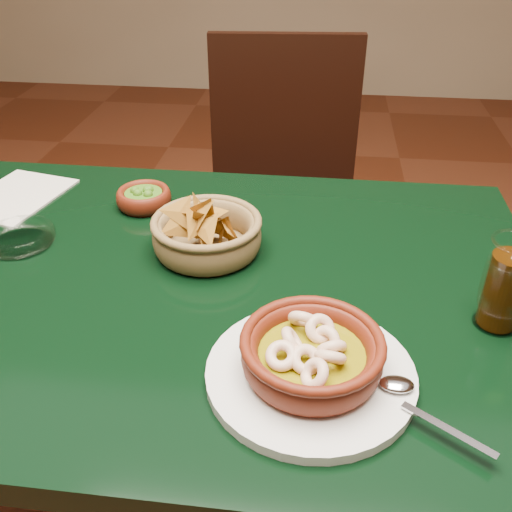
# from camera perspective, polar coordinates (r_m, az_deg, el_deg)

# --- Properties ---
(dining_table) EXTENTS (1.20, 0.80, 0.75)m
(dining_table) POSITION_cam_1_polar(r_m,az_deg,el_deg) (0.99, -7.95, -6.56)
(dining_table) COLOR black
(dining_table) RESTS_ON ground
(dining_chair) EXTENTS (0.48, 0.48, 0.96)m
(dining_chair) POSITION_cam_1_polar(r_m,az_deg,el_deg) (1.63, 2.69, 5.51)
(dining_chair) COLOR black
(dining_chair) RESTS_ON ground
(shrimp_plate) EXTENTS (0.34, 0.27, 0.08)m
(shrimp_plate) POSITION_cam_1_polar(r_m,az_deg,el_deg) (0.73, 5.60, -10.22)
(shrimp_plate) COLOR silver
(shrimp_plate) RESTS_ON dining_table
(chip_basket) EXTENTS (0.22, 0.22, 0.14)m
(chip_basket) POSITION_cam_1_polar(r_m,az_deg,el_deg) (0.97, -4.93, 2.25)
(chip_basket) COLOR olive
(chip_basket) RESTS_ON dining_table
(guacamole_ramekin) EXTENTS (0.12, 0.12, 0.04)m
(guacamole_ramekin) POSITION_cam_1_polar(r_m,az_deg,el_deg) (1.14, -11.15, 5.77)
(guacamole_ramekin) COLOR #4F160A
(guacamole_ramekin) RESTS_ON dining_table
(cola_drink) EXTENTS (0.14, 0.14, 0.16)m
(cola_drink) POSITION_cam_1_polar(r_m,az_deg,el_deg) (0.86, 23.71, -2.66)
(cola_drink) COLOR white
(cola_drink) RESTS_ON dining_table
(glass_ashtray) EXTENTS (0.13, 0.13, 0.03)m
(glass_ashtray) POSITION_cam_1_polar(r_m,az_deg,el_deg) (1.08, -22.60, 1.74)
(glass_ashtray) COLOR white
(glass_ashtray) RESTS_ON dining_table
(paper_menu) EXTENTS (0.20, 0.24, 0.00)m
(paper_menu) POSITION_cam_1_polar(r_m,az_deg,el_deg) (1.26, -22.93, 5.50)
(paper_menu) COLOR beige
(paper_menu) RESTS_ON dining_table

